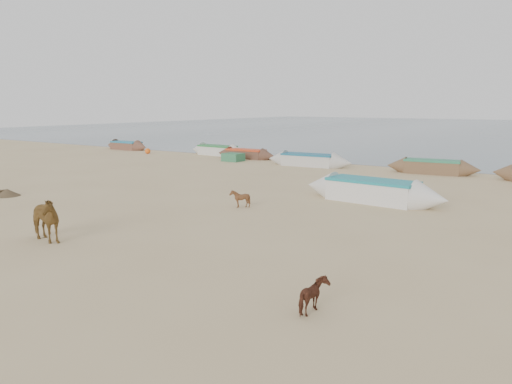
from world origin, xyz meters
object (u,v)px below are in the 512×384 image
Objects in this scene: calf_right at (315,296)px; near_canoe at (372,191)px; calf_front at (240,199)px; cow_adult at (42,219)px.

near_canoe is (-3.43, 12.05, 0.14)m from calf_right.
near_canoe is (4.11, 4.25, 0.12)m from calf_front.
calf_right is 12.53m from near_canoe.
near_canoe reaches higher than calf_right.
cow_adult is 0.26× the size of near_canoe.
near_canoe is at bearing -21.39° from cow_adult.
calf_front is 10.84m from calf_right.
cow_adult is 7.97m from calf_front.
cow_adult is at bearing 65.30° from calf_right.
calf_right is at bearing 37.72° from calf_front.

